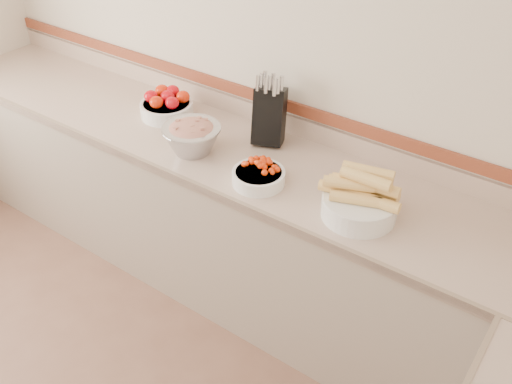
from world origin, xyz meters
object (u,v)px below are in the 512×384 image
Objects in this scene: cherry_tomato_bowl at (258,175)px; corn_bowl at (360,200)px; rhubarb_bowl at (192,136)px; knife_block at (269,115)px; tomato_bowl at (167,105)px.

cherry_tomato_bowl is 0.48m from corn_bowl.
corn_bowl reaches higher than rhubarb_bowl.
corn_bowl reaches higher than cherry_tomato_bowl.
rhubarb_bowl is (-0.42, 0.04, 0.04)m from cherry_tomato_bowl.
knife_block is 1.26× the size of rhubarb_bowl.
rhubarb_bowl is (-0.25, -0.30, -0.06)m from knife_block.
cherry_tomato_bowl is 0.42m from rhubarb_bowl.
cherry_tomato_bowl is 0.84× the size of rhubarb_bowl.
tomato_bowl is 1.26m from corn_bowl.
corn_bowl is at bearing 0.74° from rhubarb_bowl.
cherry_tomato_bowl is (0.17, -0.34, -0.10)m from knife_block.
corn_bowl is at bearing -8.68° from tomato_bowl.
rhubarb_bowl is at bearing -179.26° from corn_bowl.
knife_block is 1.04× the size of corn_bowl.
corn_bowl is 1.21× the size of rhubarb_bowl.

